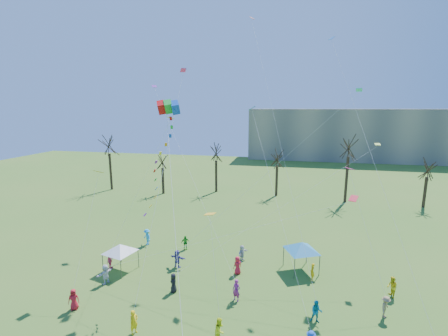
% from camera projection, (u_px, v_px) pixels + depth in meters
% --- Properties ---
extents(distant_building, '(60.00, 14.00, 15.00)m').
position_uv_depth(distant_building, '(351.00, 134.00, 93.27)').
color(distant_building, gray).
rests_on(distant_building, ground).
extents(bare_tree_row, '(67.64, 8.12, 11.87)m').
position_uv_depth(bare_tree_row, '(271.00, 157.00, 53.08)').
color(bare_tree_row, black).
rests_on(bare_tree_row, ground).
extents(big_box_kite, '(3.72, 6.87, 18.07)m').
position_uv_depth(big_box_kite, '(162.00, 169.00, 25.33)').
color(big_box_kite, red).
rests_on(big_box_kite, ground).
extents(canopy_tent_white, '(3.43, 3.43, 2.66)m').
position_uv_depth(canopy_tent_white, '(120.00, 248.00, 29.70)').
color(canopy_tent_white, '#3F3F44').
rests_on(canopy_tent_white, ground).
extents(canopy_tent_blue, '(3.51, 3.51, 2.89)m').
position_uv_depth(canopy_tent_blue, '(302.00, 247.00, 29.59)').
color(canopy_tent_blue, '#3F3F44').
rests_on(canopy_tent_blue, ground).
extents(festival_crowd, '(26.27, 14.51, 1.86)m').
position_uv_depth(festival_crowd, '(222.00, 280.00, 26.75)').
color(festival_crowd, red).
rests_on(festival_crowd, ground).
extents(small_kites_aloft, '(25.71, 18.87, 33.74)m').
position_uv_depth(small_kites_aloft, '(248.00, 132.00, 28.66)').
color(small_kites_aloft, '#EEAA0C').
rests_on(small_kites_aloft, ground).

